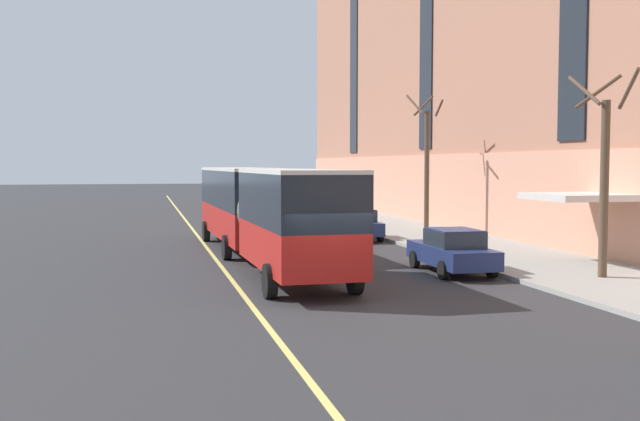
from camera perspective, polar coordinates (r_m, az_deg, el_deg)
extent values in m
plane|color=#303033|center=(20.66, 0.61, -7.08)|extent=(260.00, 260.00, 0.00)
cube|color=#9E9B93|center=(27.22, 19.18, -4.54)|extent=(5.75, 160.00, 0.15)
cube|color=silver|center=(29.49, 19.12, 1.00)|extent=(3.20, 3.40, 0.24)
cube|color=#1E232B|center=(64.45, 2.60, 13.98)|extent=(0.10, 2.00, 21.40)
cube|color=red|center=(33.56, -5.78, -0.81)|extent=(2.85, 11.56, 1.31)
cube|color=black|center=(33.48, -5.80, 1.67)|extent=(2.86, 11.56, 1.60)
cube|color=silver|center=(33.46, -5.81, 3.14)|extent=(2.88, 11.56, 0.12)
cube|color=#19232D|center=(39.19, -7.14, 1.70)|extent=(2.33, 0.14, 1.20)
cube|color=orange|center=(39.19, -7.15, 2.84)|extent=(1.78, 0.11, 0.28)
cube|color=black|center=(39.32, -7.12, -0.99)|extent=(2.49, 0.19, 0.24)
cube|color=white|center=(39.19, -8.41, -0.65)|extent=(0.28, 0.07, 0.18)
cube|color=white|center=(39.43, -5.85, -0.61)|extent=(0.28, 0.07, 0.18)
cylinder|color=#595651|center=(27.36, -3.72, -0.10)|extent=(2.44, 1.07, 2.41)
cube|color=red|center=(23.43, -1.75, -2.67)|extent=(2.73, 7.29, 1.31)
cube|color=black|center=(23.32, -1.76, 0.88)|extent=(2.75, 7.29, 1.60)
cube|color=silver|center=(23.29, -1.76, 3.00)|extent=(2.76, 7.29, 0.12)
cylinder|color=black|center=(37.43, -8.67, -1.57)|extent=(0.33, 1.01, 1.00)
cylinder|color=black|center=(37.78, -4.85, -1.50)|extent=(0.33, 1.01, 1.00)
cylinder|color=black|center=(30.05, -7.12, -2.81)|extent=(0.33, 1.01, 1.00)
cylinder|color=black|center=(30.49, -2.39, -2.69)|extent=(0.33, 1.01, 1.00)
cylinder|color=black|center=(21.34, -3.86, -5.38)|extent=(0.33, 1.01, 1.00)
cylinder|color=black|center=(21.96, 2.67, -5.13)|extent=(0.33, 1.01, 1.00)
cube|color=navy|center=(26.69, 10.00, -3.33)|extent=(1.87, 4.67, 0.64)
cube|color=#232D38|center=(26.41, 10.20, -2.09)|extent=(1.60, 2.12, 0.56)
cube|color=navy|center=(26.38, 10.21, -1.45)|extent=(1.56, 2.03, 0.04)
cylinder|color=black|center=(27.76, 7.22, -3.71)|extent=(0.24, 0.65, 0.64)
cylinder|color=black|center=(28.37, 10.52, -3.58)|extent=(0.24, 0.65, 0.64)
cylinder|color=black|center=(25.09, 9.39, -4.50)|extent=(0.24, 0.65, 0.64)
cylinder|color=black|center=(25.77, 12.97, -4.33)|extent=(0.24, 0.65, 0.64)
cube|color=black|center=(46.02, -0.03, -0.41)|extent=(1.72, 4.70, 0.64)
cube|color=#232D38|center=(45.75, 0.04, 0.32)|extent=(1.51, 2.12, 0.56)
cube|color=black|center=(45.74, 0.04, 0.70)|extent=(1.47, 2.03, 0.04)
cylinder|color=black|center=(47.27, -1.43, -0.69)|extent=(0.22, 0.64, 0.64)
cylinder|color=black|center=(47.65, 0.53, -0.66)|extent=(0.22, 0.64, 0.64)
cylinder|color=black|center=(44.44, -0.63, -0.96)|extent=(0.22, 0.64, 0.64)
cylinder|color=black|center=(44.84, 1.44, -0.92)|extent=(0.22, 0.64, 0.64)
cube|color=#B21E19|center=(53.66, -2.02, 0.15)|extent=(1.83, 4.31, 0.64)
cube|color=#232D38|center=(53.42, -1.97, 0.78)|extent=(1.56, 1.96, 0.56)
cube|color=#B21E19|center=(53.41, -1.98, 1.10)|extent=(1.52, 1.87, 0.04)
cylinder|color=black|center=(54.79, -3.19, -0.12)|extent=(0.24, 0.65, 0.64)
cylinder|color=black|center=(55.16, -1.48, -0.09)|extent=(0.24, 0.65, 0.64)
cylinder|color=black|center=(52.21, -2.60, -0.30)|extent=(0.24, 0.65, 0.64)
cylinder|color=black|center=(52.59, -0.81, -0.26)|extent=(0.24, 0.65, 0.64)
cube|color=navy|center=(37.79, 2.72, -1.27)|extent=(1.91, 4.25, 0.64)
cube|color=#232D38|center=(37.54, 2.81, -0.39)|extent=(1.65, 1.93, 0.56)
cube|color=navy|center=(37.52, 2.81, 0.07)|extent=(1.61, 1.84, 0.04)
cylinder|color=black|center=(38.86, 0.93, -1.61)|extent=(0.23, 0.64, 0.64)
cylinder|color=black|center=(39.31, 3.49, -1.56)|extent=(0.23, 0.64, 0.64)
cylinder|color=black|center=(36.33, 1.88, -1.97)|extent=(0.23, 0.64, 0.64)
cylinder|color=black|center=(36.81, 4.61, -1.91)|extent=(0.23, 0.64, 0.64)
cylinder|color=brown|center=(25.80, 20.84, 1.53)|extent=(0.28, 0.28, 5.71)
cylinder|color=brown|center=(26.16, 22.48, 8.56)|extent=(0.48, 1.50, 1.21)
cylinder|color=brown|center=(26.59, 20.43, 8.47)|extent=(1.53, 0.49, 1.17)
cylinder|color=brown|center=(25.43, 19.49, 8.63)|extent=(0.17, 1.70, 1.09)
cylinder|color=brown|center=(39.59, 8.14, 2.87)|extent=(0.26, 0.26, 6.44)
cylinder|color=brown|center=(39.86, 9.07, 7.71)|extent=(0.28, 1.33, 0.81)
cylinder|color=brown|center=(40.19, 7.90, 7.91)|extent=(1.12, 0.14, 1.10)
cylinder|color=brown|center=(39.30, 7.22, 8.03)|extent=(0.42, 1.60, 1.13)
cube|color=#E0D66B|center=(23.19, -6.25, -5.92)|extent=(0.16, 140.00, 0.01)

